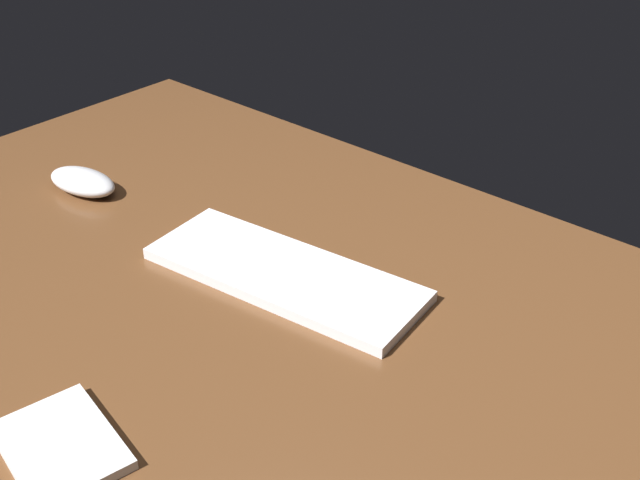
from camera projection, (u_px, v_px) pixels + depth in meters
The scene contains 4 objects.
desk at pixel (276, 317), 95.56cm from camera, with size 140.00×84.00×2.00cm, color brown.
keyboard at pixel (284, 274), 100.28cm from camera, with size 36.04×13.05×1.49cm, color white.
computer_mouse at pixel (83, 182), 119.64cm from camera, with size 11.93×6.18×3.25cm, color silver.
notepad at pixel (60, 445), 76.01cm from camera, with size 13.17×9.58×1.11cm, color silver.
Camera 1 is at (54.24, -54.08, 59.14)cm, focal length 44.96 mm.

